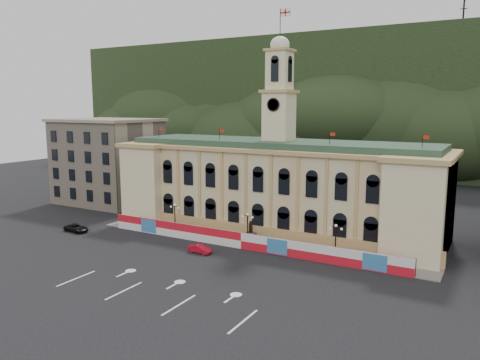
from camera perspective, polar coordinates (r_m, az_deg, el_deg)
The scene contains 13 objects.
ground at distance 59.72m, azimuth -7.05°, elevation -12.07°, with size 260.00×260.00×0.00m, color black.
lane_markings at distance 56.08m, azimuth -10.18°, elevation -13.58°, with size 26.00×10.00×0.02m, color white, non-canonical shape.
hill_ridge at distance 169.92m, azimuth 18.30°, elevation 7.94°, with size 230.00×80.00×64.00m.
city_hall at distance 80.74m, azimuth 4.56°, elevation -0.67°, with size 56.20×17.60×37.10m.
side_building_left at distance 108.13m, azimuth -15.79°, elevation 2.28°, with size 21.00×17.00×18.60m.
hoarding_fence at distance 71.29m, azimuth 0.23°, elevation -7.41°, with size 50.00×0.44×2.50m.
pavement at distance 73.90m, azimuth 1.22°, elevation -7.75°, with size 56.00×5.50×0.16m, color slate.
statue at distance 73.80m, azimuth 1.31°, elevation -6.88°, with size 1.40×1.40×3.72m.
lamp_left at distance 79.88m, azimuth -7.94°, elevation -4.33°, with size 1.96×0.44×5.15m.
lamp_center at distance 72.45m, azimuth 0.94°, elevation -5.64°, with size 1.96×0.44×5.15m.
lamp_right at distance 67.15m, azimuth 11.58°, elevation -7.02°, with size 1.96×0.44×5.15m.
red_sedan at distance 69.75m, azimuth -4.92°, elevation -8.36°, with size 3.83×1.55×1.24m, color #A70B1B.
black_suv at distance 85.50m, azimuth -19.33°, elevation -5.55°, with size 4.83×2.49×1.30m, color black.
Camera 1 is at (33.42, -44.60, 21.46)m, focal length 35.00 mm.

